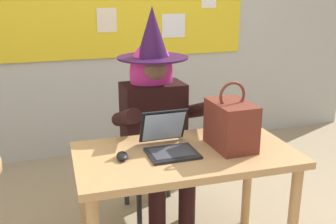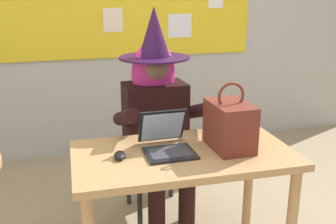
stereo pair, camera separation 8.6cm
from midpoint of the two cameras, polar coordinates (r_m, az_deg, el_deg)
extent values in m
cube|color=#F4E0C6|center=(3.77, -9.42, 13.01)|extent=(0.20, 0.01, 0.22)
cube|color=white|center=(3.94, 0.18, 12.40)|extent=(0.24, 0.01, 0.23)
cube|color=tan|center=(2.17, 1.39, -6.23)|extent=(1.23, 0.70, 0.04)
cylinder|color=tan|center=(2.34, 16.62, -15.07)|extent=(0.06, 0.06, 0.68)
cylinder|color=tan|center=(2.48, -12.93, -12.78)|extent=(0.06, 0.06, 0.68)
cylinder|color=tan|center=(2.74, 10.56, -9.63)|extent=(0.06, 0.06, 0.68)
cube|color=black|center=(2.81, -2.84, -6.72)|extent=(0.43, 0.43, 0.04)
cube|color=black|center=(2.89, -4.07, -0.84)|extent=(0.38, 0.05, 0.45)
cylinder|color=#262628|center=(2.82, 1.67, -11.67)|extent=(0.04, 0.04, 0.40)
cylinder|color=#262628|center=(2.72, -5.13, -12.85)|extent=(0.04, 0.04, 0.40)
cylinder|color=#262628|center=(3.10, -0.74, -8.84)|extent=(0.04, 0.04, 0.40)
cylinder|color=#262628|center=(3.01, -6.91, -9.77)|extent=(0.04, 0.04, 0.40)
cylinder|color=black|center=(2.63, 1.71, -13.43)|extent=(0.11, 0.11, 0.44)
cylinder|color=black|center=(2.57, -2.58, -14.19)|extent=(0.11, 0.11, 0.44)
cylinder|color=black|center=(2.65, 0.43, -7.01)|extent=(0.16, 0.42, 0.15)
cylinder|color=black|center=(2.60, -3.75, -7.60)|extent=(0.16, 0.42, 0.15)
cube|color=black|center=(2.73, -3.05, -1.17)|extent=(0.42, 0.27, 0.52)
cylinder|color=black|center=(2.57, 3.75, 0.32)|extent=(0.10, 0.46, 0.24)
cylinder|color=black|center=(2.42, -7.19, -0.83)|extent=(0.10, 0.46, 0.24)
sphere|color=brown|center=(2.64, -3.17, 6.27)|extent=(0.20, 0.20, 0.20)
ellipsoid|color=#D82D8C|center=(2.67, -3.34, 5.54)|extent=(0.30, 0.22, 0.44)
cylinder|color=#2D0F38|center=(2.62, -3.20, 7.88)|extent=(0.47, 0.47, 0.01)
cone|color=#2D0F38|center=(2.60, -3.26, 11.50)|extent=(0.21, 0.21, 0.33)
cube|color=black|center=(2.12, -0.55, -6.01)|extent=(0.27, 0.22, 0.01)
cube|color=#333338|center=(2.12, -0.55, -5.81)|extent=(0.22, 0.16, 0.00)
cube|color=black|center=(2.22, -1.78, -1.98)|extent=(0.27, 0.10, 0.20)
cube|color=#99B7E0|center=(2.21, -1.72, -2.16)|extent=(0.23, 0.08, 0.18)
ellipsoid|color=black|center=(2.08, -7.84, -6.35)|extent=(0.08, 0.11, 0.03)
cube|color=maroon|center=(2.20, 8.00, -1.90)|extent=(0.20, 0.30, 0.26)
torus|color=maroon|center=(2.15, 8.19, 2.39)|extent=(0.16, 0.02, 0.16)
camera|label=1|loc=(0.04, -91.03, -0.32)|focal=42.02mm
camera|label=2|loc=(0.04, 88.97, 0.32)|focal=42.02mm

